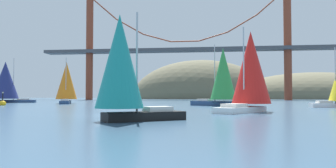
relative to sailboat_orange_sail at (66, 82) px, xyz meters
The scene contains 10 objects.
ground_plane 43.80m from the sailboat_orange_sail, 60.59° to the right, with size 360.00×360.00×0.00m, color #385670.
headland_center 100.70m from the sailboat_orange_sail, 74.79° to the left, with size 70.20×44.00×39.24m, color #6B664C.
headland_right 126.76m from the sailboat_orange_sail, 50.02° to the left, with size 83.05×44.00×25.81m, color #6B664C.
suspension_bridge 62.87m from the sailboat_orange_sail, 69.46° to the left, with size 112.79×6.00×41.97m.
sailboat_orange_sail is the anchor object (origin of this frame).
sailboat_green_sail 35.06m from the sailboat_orange_sail, 20.41° to the right, with size 8.59×7.33×10.40m.
sailboat_navy_sail 18.49m from the sailboat_orange_sail, 163.69° to the left, with size 10.78×7.90×10.78m.
sailboat_teal_sail 50.72m from the sailboat_orange_sail, 60.81° to the right, with size 6.79×5.89×7.74m.
sailboat_red_spinnaker 46.22m from the sailboat_orange_sail, 40.46° to the right, with size 7.31×8.73×9.08m.
channel_buoy 15.02m from the sailboat_orange_sail, 113.42° to the right, with size 1.10×1.10×2.64m.
Camera 1 is at (9.31, -27.79, 1.81)m, focal length 34.15 mm.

